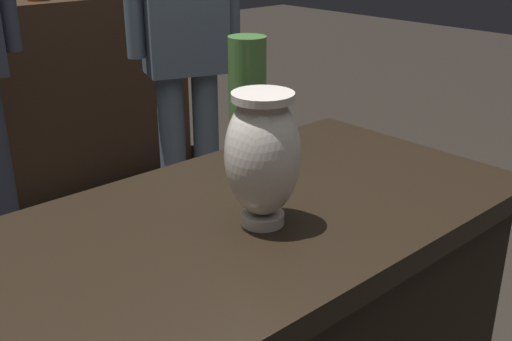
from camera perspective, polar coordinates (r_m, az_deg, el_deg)
name	(u,v)px	position (r m, az deg, el deg)	size (l,w,h in m)	color
vase_centerpiece	(263,155)	(1.15, 0.62, 1.43)	(0.14, 0.14, 0.26)	silver
vase_tall_behind	(247,97)	(1.53, -0.79, 6.80)	(0.11, 0.11, 0.29)	#477A38
visitor_near_right	(185,37)	(2.53, -6.60, 12.21)	(0.45, 0.28, 1.56)	slate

